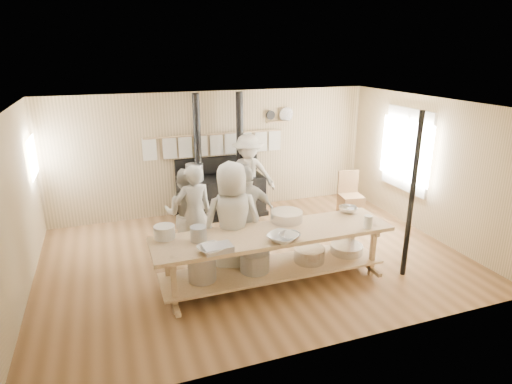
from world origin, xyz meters
TOP-DOWN VIEW (x-y plane):
  - ground at (0.00, 0.00)m, footprint 7.00×7.00m
  - room_shell at (0.00, 0.00)m, footprint 7.00×7.00m
  - window_right at (3.47, 0.60)m, footprint 0.09×1.50m
  - left_opening at (-3.45, 2.00)m, footprint 0.00×0.90m
  - stove at (-0.01, 2.12)m, footprint 1.90×0.75m
  - towel_rail at (-0.00, 2.40)m, footprint 3.00×0.04m
  - back_wall_shelf at (1.46, 2.43)m, footprint 0.63×0.14m
  - prep_table at (-0.01, -0.90)m, footprint 3.60×0.90m
  - support_post at (2.05, -1.35)m, footprint 0.08×0.08m
  - cook_far_left at (-0.96, 0.23)m, footprint 0.65×0.46m
  - cook_left at (-1.05, 0.45)m, footprint 0.95×0.88m
  - cook_center at (-0.51, -0.48)m, footprint 0.92×0.61m
  - cook_right at (-0.12, -0.02)m, footprint 0.97×0.43m
  - cook_by_window at (0.56, 1.95)m, footprint 1.26×0.91m
  - chair at (2.57, 1.10)m, footprint 0.52×0.52m
  - bowl_white_a at (-1.03, -1.23)m, footprint 0.45×0.45m
  - bowl_steel_a at (0.11, -1.23)m, footprint 0.43×0.43m
  - bowl_white_b at (0.00, -1.23)m, footprint 0.58×0.58m
  - bowl_steel_b at (1.46, -0.57)m, footprint 0.31×0.31m
  - roasting_pan at (-0.94, -1.23)m, footprint 0.40×0.28m
  - mixing_bowl_large at (0.34, -0.57)m, footprint 0.52×0.52m
  - bucket_galv at (-1.11, -0.82)m, footprint 0.28×0.28m
  - deep_bowl_enamel at (-1.55, -0.57)m, footprint 0.32×0.32m
  - pitcher at (1.40, -1.23)m, footprint 0.16×0.16m

SIDE VIEW (x-z plane):
  - ground at x=0.00m, z-range 0.00..0.00m
  - chair at x=2.57m, z-range -0.20..0.77m
  - prep_table at x=-0.01m, z-range 0.10..0.95m
  - stove at x=-0.01m, z-range -0.78..1.82m
  - cook_left at x=-1.05m, z-range 0.00..1.57m
  - cook_right at x=-0.12m, z-range 0.00..1.64m
  - cook_far_left at x=-0.96m, z-range 0.00..1.68m
  - cook_by_window at x=0.56m, z-range 0.00..1.76m
  - roasting_pan at x=-0.94m, z-range 0.85..0.94m
  - bowl_white_a at x=-1.03m, z-range 0.85..0.94m
  - bowl_steel_b at x=1.46m, z-range 0.85..0.94m
  - bowl_steel_a at x=0.11m, z-range 0.85..0.95m
  - bowl_white_b at x=0.00m, z-range 0.85..0.95m
  - cook_center at x=-0.51m, z-range 0.00..1.86m
  - mixing_bowl_large at x=0.34m, z-range 0.85..1.01m
  - deep_bowl_enamel at x=-1.55m, z-range 0.85..1.04m
  - pitcher at x=1.40m, z-range 0.85..1.05m
  - bucket_galv at x=-1.11m, z-range 0.85..1.06m
  - support_post at x=2.05m, z-range 0.00..2.60m
  - window_right at x=3.47m, z-range 0.67..2.33m
  - towel_rail at x=0.00m, z-range 1.31..1.78m
  - left_opening at x=-3.45m, z-range 1.15..2.05m
  - room_shell at x=0.00m, z-range -1.88..5.12m
  - back_wall_shelf at x=1.46m, z-range 1.84..2.17m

